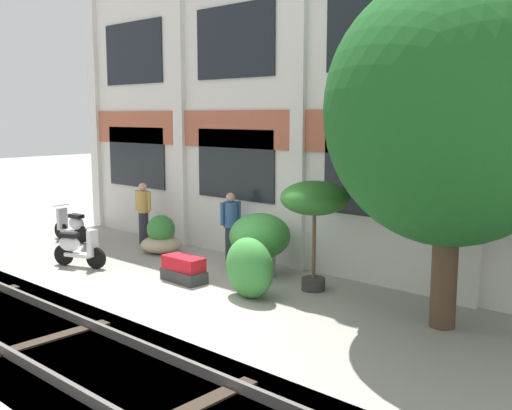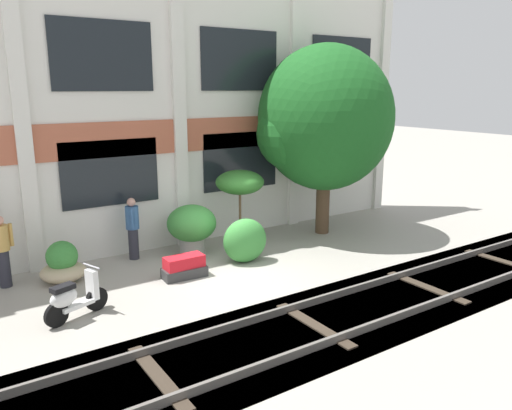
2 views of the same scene
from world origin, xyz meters
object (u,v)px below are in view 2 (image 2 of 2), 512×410
object	(u,v)px
broadleaf_tree	(325,122)
potted_plant_square_trough	(184,267)
potted_plant_wide_bowl	(63,265)
potted_plant_glazed_jar	(192,226)
scooter_second_parked	(73,298)
potted_plant_tall_urn	(240,185)
resident_watching_tracks	(133,227)
resident_by_doorway	(2,249)
topiary_hedge	(245,241)

from	to	relation	value
broadleaf_tree	potted_plant_square_trough	xyz separation A→B (m)	(-5.19, -1.05, -3.15)
potted_plant_wide_bowl	potted_plant_square_trough	xyz separation A→B (m)	(2.44, -1.37, -0.13)
potted_plant_glazed_jar	scooter_second_parked	distance (m)	4.26
potted_plant_tall_urn	potted_plant_glazed_jar	xyz separation A→B (m)	(-1.48, 0.06, -0.96)
potted_plant_square_trough	resident_watching_tracks	xyz separation A→B (m)	(-0.53, 1.93, 0.63)
potted_plant_square_trough	resident_by_doorway	distance (m)	4.05
resident_by_doorway	resident_watching_tracks	xyz separation A→B (m)	(3.09, 0.21, -0.01)
broadleaf_tree	scooter_second_parked	world-z (taller)	broadleaf_tree
scooter_second_parked	resident_by_doorway	size ratio (longest dim) A/B	0.80
potted_plant_wide_bowl	potted_plant_square_trough	distance (m)	2.80
potted_plant_tall_urn	resident_by_doorway	bearing A→B (deg)	176.15
resident_by_doorway	resident_watching_tracks	world-z (taller)	resident_by_doorway
broadleaf_tree	potted_plant_tall_urn	bearing A→B (deg)	174.66
broadleaf_tree	potted_plant_wide_bowl	distance (m)	8.21
resident_by_doorway	broadleaf_tree	bearing A→B (deg)	75.75
potted_plant_glazed_jar	resident_watching_tracks	xyz separation A→B (m)	(-1.42, 0.55, 0.07)
resident_watching_tracks	topiary_hedge	xyz separation A→B (m)	(2.30, -1.82, -0.30)
potted_plant_square_trough	resident_watching_tracks	world-z (taller)	resident_watching_tracks
potted_plant_wide_bowl	potted_plant_tall_urn	bearing A→B (deg)	-0.59
resident_watching_tracks	potted_plant_glazed_jar	bearing A→B (deg)	-0.97
resident_by_doorway	potted_plant_wide_bowl	bearing A→B (deg)	63.31
potted_plant_glazed_jar	scooter_second_parked	size ratio (longest dim) A/B	1.03
potted_plant_square_trough	scooter_second_parked	bearing A→B (deg)	-163.17
broadleaf_tree	resident_by_doorway	world-z (taller)	broadleaf_tree
broadleaf_tree	resident_by_doorway	xyz separation A→B (m)	(-8.81, 0.67, -2.51)
resident_watching_tracks	topiary_hedge	bearing A→B (deg)	-18.18
potted_plant_glazed_jar	topiary_hedge	size ratio (longest dim) A/B	1.18
broadleaf_tree	resident_by_doorway	bearing A→B (deg)	175.67
potted_plant_wide_bowl	resident_watching_tracks	size ratio (longest dim) A/B	0.63
potted_plant_square_trough	scooter_second_parked	xyz separation A→B (m)	(-2.74, -0.83, 0.19)
potted_plant_square_trough	potted_plant_glazed_jar	xyz separation A→B (m)	(0.90, 1.37, 0.56)
scooter_second_parked	potted_plant_tall_urn	bearing A→B (deg)	2.24
scooter_second_parked	potted_plant_wide_bowl	bearing A→B (deg)	61.73
potted_plant_glazed_jar	topiary_hedge	bearing A→B (deg)	-55.51
potted_plant_wide_bowl	topiary_hedge	bearing A→B (deg)	-16.69
potted_plant_tall_urn	scooter_second_parked	size ratio (longest dim) A/B	1.64
potted_plant_tall_urn	potted_plant_glazed_jar	bearing A→B (deg)	177.79
potted_plant_square_trough	resident_by_doorway	world-z (taller)	resident_by_doorway
resident_by_doorway	topiary_hedge	distance (m)	5.63
broadleaf_tree	topiary_hedge	size ratio (longest dim) A/B	4.86
scooter_second_parked	topiary_hedge	world-z (taller)	topiary_hedge
potted_plant_tall_urn	resident_by_doorway	size ratio (longest dim) A/B	1.31
resident_by_doorway	resident_watching_tracks	bearing A→B (deg)	83.91
resident_watching_tracks	topiary_hedge	world-z (taller)	resident_watching_tracks
potted_plant_tall_urn	resident_by_doorway	xyz separation A→B (m)	(-5.99, 0.40, -0.88)
potted_plant_wide_bowl	topiary_hedge	size ratio (longest dim) A/B	0.89
potted_plant_square_trough	scooter_second_parked	size ratio (longest dim) A/B	0.80
broadleaf_tree	scooter_second_parked	distance (m)	8.67
resident_watching_tracks	potted_plant_square_trough	bearing A→B (deg)	-54.40
broadleaf_tree	potted_plant_tall_urn	xyz separation A→B (m)	(-2.82, 0.26, -1.63)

